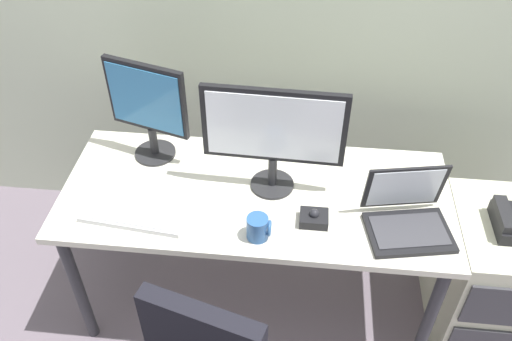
{
  "coord_description": "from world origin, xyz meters",
  "views": [
    {
      "loc": [
        0.17,
        -1.58,
        2.25
      ],
      "look_at": [
        0.0,
        0.0,
        0.84
      ],
      "focal_mm": 37.57,
      "sensor_mm": 36.0,
      "label": 1
    }
  ],
  "objects_px": {
    "file_cabinet": "(489,277)",
    "coffee_mug": "(258,228)",
    "monitor_main": "(274,132)",
    "monitor_side": "(148,106)",
    "laptop": "(407,216)",
    "keyboard": "(134,215)",
    "trackball_mouse": "(314,218)"
  },
  "relations": [
    {
      "from": "monitor_main",
      "to": "coffee_mug",
      "type": "relative_size",
      "value": 5.7
    },
    {
      "from": "monitor_main",
      "to": "coffee_mug",
      "type": "distance_m",
      "value": 0.37
    },
    {
      "from": "keyboard",
      "to": "monitor_side",
      "type": "bearing_deg",
      "value": 91.8
    },
    {
      "from": "keyboard",
      "to": "trackball_mouse",
      "type": "height_order",
      "value": "trackball_mouse"
    },
    {
      "from": "monitor_side",
      "to": "keyboard",
      "type": "height_order",
      "value": "monitor_side"
    },
    {
      "from": "laptop",
      "to": "coffee_mug",
      "type": "relative_size",
      "value": 3.62
    },
    {
      "from": "coffee_mug",
      "to": "laptop",
      "type": "bearing_deg",
      "value": 11.73
    },
    {
      "from": "laptop",
      "to": "monitor_side",
      "type": "bearing_deg",
      "value": 163.21
    },
    {
      "from": "keyboard",
      "to": "coffee_mug",
      "type": "xyz_separation_m",
      "value": [
        0.49,
        -0.05,
        0.04
      ]
    },
    {
      "from": "file_cabinet",
      "to": "coffee_mug",
      "type": "bearing_deg",
      "value": -167.99
    },
    {
      "from": "monitor_main",
      "to": "file_cabinet",
      "type": "bearing_deg",
      "value": -4.23
    },
    {
      "from": "monitor_main",
      "to": "keyboard",
      "type": "distance_m",
      "value": 0.63
    },
    {
      "from": "monitor_main",
      "to": "keyboard",
      "type": "bearing_deg",
      "value": -155.31
    },
    {
      "from": "file_cabinet",
      "to": "trackball_mouse",
      "type": "bearing_deg",
      "value": -171.66
    },
    {
      "from": "monitor_side",
      "to": "trackball_mouse",
      "type": "bearing_deg",
      "value": -25.5
    },
    {
      "from": "keyboard",
      "to": "trackball_mouse",
      "type": "distance_m",
      "value": 0.7
    },
    {
      "from": "monitor_side",
      "to": "monitor_main",
      "type": "bearing_deg",
      "value": -15.73
    },
    {
      "from": "keyboard",
      "to": "coffee_mug",
      "type": "relative_size",
      "value": 4.32
    },
    {
      "from": "file_cabinet",
      "to": "monitor_main",
      "type": "height_order",
      "value": "monitor_main"
    },
    {
      "from": "laptop",
      "to": "trackball_mouse",
      "type": "relative_size",
      "value": 3.21
    },
    {
      "from": "monitor_main",
      "to": "monitor_side",
      "type": "height_order",
      "value": "monitor_main"
    },
    {
      "from": "file_cabinet",
      "to": "keyboard",
      "type": "relative_size",
      "value": 1.59
    },
    {
      "from": "coffee_mug",
      "to": "monitor_main",
      "type": "bearing_deg",
      "value": 84.19
    },
    {
      "from": "laptop",
      "to": "coffee_mug",
      "type": "height_order",
      "value": "laptop"
    },
    {
      "from": "monitor_side",
      "to": "laptop",
      "type": "bearing_deg",
      "value": -16.79
    },
    {
      "from": "laptop",
      "to": "coffee_mug",
      "type": "xyz_separation_m",
      "value": [
        -0.56,
        -0.12,
        -0.01
      ]
    },
    {
      "from": "monitor_side",
      "to": "file_cabinet",
      "type": "bearing_deg",
      "value": -8.39
    },
    {
      "from": "file_cabinet",
      "to": "coffee_mug",
      "type": "relative_size",
      "value": 6.85
    },
    {
      "from": "monitor_side",
      "to": "laptop",
      "type": "xyz_separation_m",
      "value": [
        1.06,
        -0.32,
        -0.21
      ]
    },
    {
      "from": "coffee_mug",
      "to": "monitor_side",
      "type": "bearing_deg",
      "value": 139.22
    },
    {
      "from": "file_cabinet",
      "to": "trackball_mouse",
      "type": "relative_size",
      "value": 6.08
    },
    {
      "from": "keyboard",
      "to": "monitor_main",
      "type": "bearing_deg",
      "value": 24.69
    }
  ]
}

